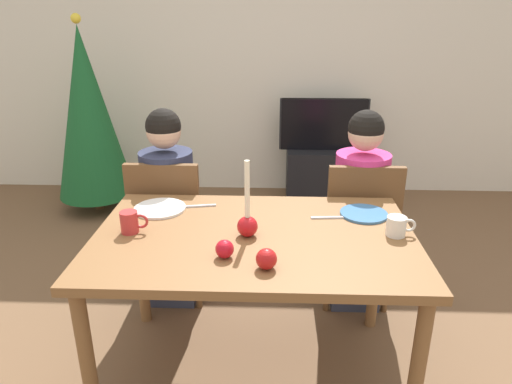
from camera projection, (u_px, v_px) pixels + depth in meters
The scene contains 19 objects.
ground_plane at pixel (254, 371), 2.30m from camera, with size 7.68×7.68×0.00m, color brown.
back_wall at pixel (266, 53), 4.25m from camera, with size 6.40×0.10×2.60m, color beige.
dining_table at pixel (254, 251), 2.06m from camera, with size 1.40×0.90×0.75m.
chair_left at pixel (169, 223), 2.70m from camera, with size 0.40×0.40×0.90m.
chair_right at pixel (359, 226), 2.66m from camera, with size 0.40×0.40×0.90m.
person_left_child at pixel (170, 211), 2.71m from camera, with size 0.30×0.30×1.17m.
person_right_child at pixel (359, 214), 2.67m from camera, with size 0.30×0.30×1.17m.
tv_stand at pixel (321, 174), 4.34m from camera, with size 0.64×0.40×0.48m, color black.
tv at pixel (324, 124), 4.17m from camera, with size 0.79×0.05×0.46m.
christmas_tree at pixel (88, 114), 3.90m from camera, with size 0.65×0.65×1.64m.
candle_centerpiece at pixel (247, 221), 1.99m from camera, with size 0.09×0.09×0.34m.
plate_left at pixel (160, 208), 2.28m from camera, with size 0.25×0.25×0.01m, color white.
plate_right at pixel (364, 214), 2.22m from camera, with size 0.22×0.22×0.01m, color teal.
mug_left at pixel (130, 222), 2.03m from camera, with size 0.12×0.08×0.10m.
mug_right at pixel (397, 226), 2.01m from camera, with size 0.13×0.08×0.09m.
fork_left at pixel (198, 206), 2.32m from camera, with size 0.18×0.01×0.01m, color silver.
fork_right at pixel (330, 217), 2.19m from camera, with size 0.18×0.01×0.01m, color silver.
apple_near_candle at pixel (266, 259), 1.75m from camera, with size 0.08×0.08×0.08m, color #AF1617.
apple_by_left_plate at pixel (225, 249), 1.83m from camera, with size 0.07×0.07×0.07m, color red.
Camera 1 is at (0.08, -1.82, 1.66)m, focal length 32.75 mm.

